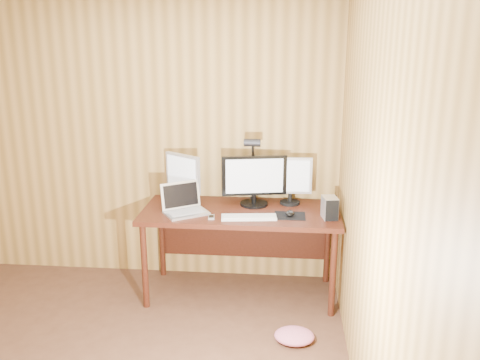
# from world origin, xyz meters

# --- Properties ---
(room_shell) EXTENTS (4.00, 4.00, 4.00)m
(room_shell) POSITION_xyz_m (0.00, 0.00, 1.25)
(room_shell) COLOR #4E2F1E
(room_shell) RESTS_ON ground
(desk) EXTENTS (1.60, 0.70, 0.75)m
(desk) POSITION_xyz_m (0.93, 1.70, 0.63)
(desk) COLOR #3A160C
(desk) RESTS_ON floor
(monitor_center) EXTENTS (0.54, 0.24, 0.42)m
(monitor_center) POSITION_xyz_m (1.03, 1.78, 0.97)
(monitor_center) COLOR black
(monitor_center) RESTS_ON desk
(monitor_left) EXTENTS (0.33, 0.23, 0.42)m
(monitor_left) POSITION_xyz_m (0.43, 1.80, 0.97)
(monitor_left) COLOR black
(monitor_left) RESTS_ON desk
(monitor_right) EXTENTS (0.35, 0.17, 0.40)m
(monitor_right) POSITION_xyz_m (1.33, 1.83, 0.96)
(monitor_right) COLOR black
(monitor_right) RESTS_ON desk
(laptop) EXTENTS (0.41, 0.39, 0.24)m
(laptop) POSITION_xyz_m (0.48, 1.54, 0.81)
(laptop) COLOR silver
(laptop) RESTS_ON desk
(keyboard) EXTENTS (0.44, 0.18, 0.02)m
(keyboard) POSITION_xyz_m (1.01, 1.44, 0.76)
(keyboard) COLOR silver
(keyboard) RESTS_ON desk
(mousepad) EXTENTS (0.24, 0.20, 0.00)m
(mousepad) POSITION_xyz_m (1.33, 1.53, 0.75)
(mousepad) COLOR black
(mousepad) RESTS_ON desk
(mouse) EXTENTS (0.07, 0.11, 0.04)m
(mouse) POSITION_xyz_m (1.33, 1.53, 0.77)
(mouse) COLOR black
(mouse) RESTS_ON mousepad
(hard_drive) EXTENTS (0.13, 0.17, 0.17)m
(hard_drive) POSITION_xyz_m (1.64, 1.51, 0.84)
(hard_drive) COLOR silver
(hard_drive) RESTS_ON desk
(phone) EXTENTS (0.06, 0.10, 0.01)m
(phone) POSITION_xyz_m (0.72, 1.43, 0.76)
(phone) COLOR silver
(phone) RESTS_ON desk
(speaker) EXTENTS (0.05, 0.05, 0.12)m
(speaker) POSITION_xyz_m (1.69, 1.72, 0.81)
(speaker) COLOR black
(speaker) RESTS_ON desk
(desk_lamp) EXTENTS (0.14, 0.20, 0.60)m
(desk_lamp) POSITION_xyz_m (1.01, 1.86, 1.12)
(desk_lamp) COLOR black
(desk_lamp) RESTS_ON desk
(fabric_pile) EXTENTS (0.32, 0.27, 0.09)m
(fabric_pile) POSITION_xyz_m (1.38, 0.95, 0.05)
(fabric_pile) COLOR #CC637D
(fabric_pile) RESTS_ON floor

